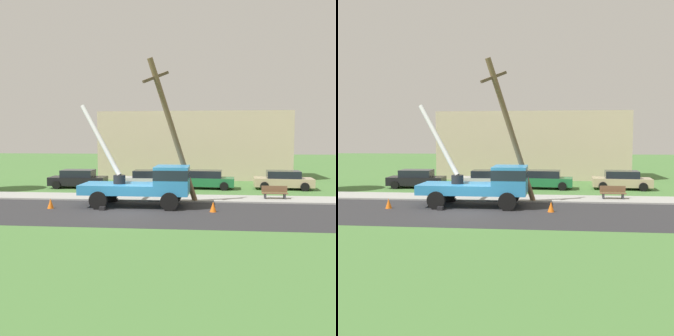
% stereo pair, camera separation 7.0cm
% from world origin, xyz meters
% --- Properties ---
extents(ground_plane, '(120.00, 120.00, 0.00)m').
position_xyz_m(ground_plane, '(0.00, 12.00, 0.00)').
color(ground_plane, '#477538').
extents(road_asphalt, '(80.00, 7.07, 0.01)m').
position_xyz_m(road_asphalt, '(0.00, 0.00, 0.00)').
color(road_asphalt, '#2B2B2D').
rests_on(road_asphalt, ground).
extents(sidewalk_strip, '(80.00, 2.68, 0.10)m').
position_xyz_m(sidewalk_strip, '(0.00, 4.88, 0.05)').
color(sidewalk_strip, '#9E9E99').
rests_on(sidewalk_strip, ground).
extents(utility_truck, '(6.76, 3.20, 5.98)m').
position_xyz_m(utility_truck, '(0.95, 1.94, 1.41)').
color(utility_truck, '#2D84C6').
rests_on(utility_truck, ground).
extents(leaning_utility_pole, '(3.10, 2.86, 8.46)m').
position_xyz_m(leaning_utility_pole, '(2.24, 2.60, 4.32)').
color(leaning_utility_pole, brown).
rests_on(leaning_utility_pole, ground).
extents(traffic_cone_ahead, '(0.36, 0.36, 0.56)m').
position_xyz_m(traffic_cone_ahead, '(4.56, 0.59, 0.28)').
color(traffic_cone_ahead, orange).
rests_on(traffic_cone_ahead, ground).
extents(traffic_cone_behind, '(0.36, 0.36, 0.56)m').
position_xyz_m(traffic_cone_behind, '(-4.50, 0.74, 0.28)').
color(traffic_cone_behind, orange).
rests_on(traffic_cone_behind, ground).
extents(parked_sedan_black, '(4.46, 2.12, 1.42)m').
position_xyz_m(parked_sedan_black, '(-5.90, 9.66, 0.71)').
color(parked_sedan_black, black).
rests_on(parked_sedan_black, ground).
extents(parked_sedan_silver, '(4.43, 2.06, 1.42)m').
position_xyz_m(parked_sedan_silver, '(-0.20, 9.77, 0.71)').
color(parked_sedan_silver, '#B7B7BF').
rests_on(parked_sedan_silver, ground).
extents(parked_sedan_green, '(4.52, 2.24, 1.42)m').
position_xyz_m(parked_sedan_green, '(4.13, 10.12, 0.71)').
color(parked_sedan_green, '#1E6638').
rests_on(parked_sedan_green, ground).
extents(parked_sedan_tan, '(4.51, 2.21, 1.42)m').
position_xyz_m(parked_sedan_tan, '(10.06, 10.31, 0.71)').
color(parked_sedan_tan, tan).
rests_on(parked_sedan_tan, ground).
extents(park_bench, '(1.60, 0.45, 0.90)m').
position_xyz_m(park_bench, '(8.51, 4.94, 0.46)').
color(park_bench, brown).
rests_on(park_bench, ground).
extents(lowrise_building_backdrop, '(18.00, 6.00, 6.40)m').
position_xyz_m(lowrise_building_backdrop, '(2.98, 18.65, 3.20)').
color(lowrise_building_backdrop, '#C6B293').
rests_on(lowrise_building_backdrop, ground).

